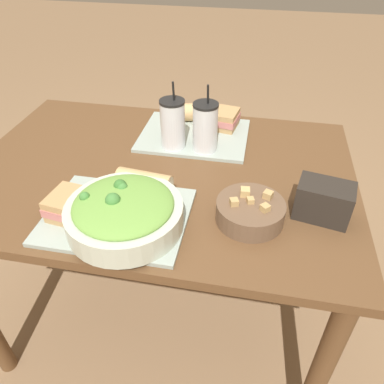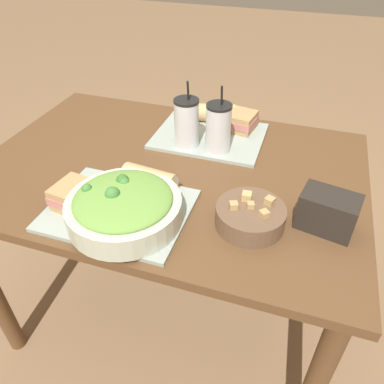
{
  "view_description": "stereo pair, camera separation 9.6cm",
  "coord_description": "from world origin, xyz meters",
  "px_view_note": "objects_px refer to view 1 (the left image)",
  "views": [
    {
      "loc": [
        0.29,
        -0.96,
        1.44
      ],
      "look_at": [
        0.15,
        -0.21,
        0.85
      ],
      "focal_mm": 35.0,
      "sensor_mm": 36.0,
      "label": 1
    },
    {
      "loc": [
        0.38,
        -0.93,
        1.44
      ],
      "look_at": [
        0.15,
        -0.21,
        0.85
      ],
      "focal_mm": 35.0,
      "sensor_mm": 36.0,
      "label": 2
    }
  ],
  "objects_px": {
    "baguette_near": "(145,183)",
    "chip_bag": "(324,201)",
    "sandwich_near": "(72,205)",
    "drink_cup_red": "(205,129)",
    "sandwich_far": "(222,118)",
    "soup_bowl": "(250,211)",
    "baguette_far": "(198,112)",
    "drink_cup_dark": "(173,125)",
    "salad_bowl": "(124,212)"
  },
  "relations": [
    {
      "from": "drink_cup_red",
      "to": "sandwich_far",
      "type": "bearing_deg",
      "value": 78.46
    },
    {
      "from": "baguette_near",
      "to": "drink_cup_dark",
      "type": "height_order",
      "value": "drink_cup_dark"
    },
    {
      "from": "soup_bowl",
      "to": "chip_bag",
      "type": "distance_m",
      "value": 0.2
    },
    {
      "from": "sandwich_near",
      "to": "chip_bag",
      "type": "xyz_separation_m",
      "value": [
        0.65,
        0.14,
        0.01
      ]
    },
    {
      "from": "baguette_near",
      "to": "baguette_far",
      "type": "bearing_deg",
      "value": -2.04
    },
    {
      "from": "baguette_far",
      "to": "drink_cup_dark",
      "type": "relative_size",
      "value": 0.67
    },
    {
      "from": "sandwich_near",
      "to": "salad_bowl",
      "type": "bearing_deg",
      "value": 2.99
    },
    {
      "from": "drink_cup_dark",
      "to": "sandwich_near",
      "type": "bearing_deg",
      "value": -114.33
    },
    {
      "from": "soup_bowl",
      "to": "drink_cup_dark",
      "type": "height_order",
      "value": "drink_cup_dark"
    },
    {
      "from": "drink_cup_red",
      "to": "chip_bag",
      "type": "xyz_separation_m",
      "value": [
        0.36,
        -0.26,
        -0.04
      ]
    },
    {
      "from": "soup_bowl",
      "to": "drink_cup_red",
      "type": "xyz_separation_m",
      "value": [
        -0.17,
        0.32,
        0.06
      ]
    },
    {
      "from": "sandwich_near",
      "to": "drink_cup_dark",
      "type": "xyz_separation_m",
      "value": [
        0.18,
        0.4,
        0.05
      ]
    },
    {
      "from": "baguette_far",
      "to": "sandwich_near",
      "type": "bearing_deg",
      "value": 145.14
    },
    {
      "from": "salad_bowl",
      "to": "sandwich_far",
      "type": "bearing_deg",
      "value": 73.49
    },
    {
      "from": "salad_bowl",
      "to": "drink_cup_red",
      "type": "distance_m",
      "value": 0.44
    },
    {
      "from": "baguette_far",
      "to": "chip_bag",
      "type": "height_order",
      "value": "chip_bag"
    },
    {
      "from": "baguette_near",
      "to": "chip_bag",
      "type": "relative_size",
      "value": 1.04
    },
    {
      "from": "salad_bowl",
      "to": "sandwich_far",
      "type": "distance_m",
      "value": 0.61
    },
    {
      "from": "soup_bowl",
      "to": "drink_cup_dark",
      "type": "bearing_deg",
      "value": 131.76
    },
    {
      "from": "baguette_far",
      "to": "drink_cup_dark",
      "type": "bearing_deg",
      "value": 152.42
    },
    {
      "from": "sandwich_far",
      "to": "drink_cup_red",
      "type": "height_order",
      "value": "drink_cup_red"
    },
    {
      "from": "baguette_near",
      "to": "sandwich_far",
      "type": "distance_m",
      "value": 0.47
    },
    {
      "from": "sandwich_near",
      "to": "drink_cup_red",
      "type": "bearing_deg",
      "value": 62.02
    },
    {
      "from": "salad_bowl",
      "to": "chip_bag",
      "type": "distance_m",
      "value": 0.52
    },
    {
      "from": "sandwich_near",
      "to": "drink_cup_dark",
      "type": "bearing_deg",
      "value": 73.61
    },
    {
      "from": "baguette_far",
      "to": "drink_cup_dark",
      "type": "height_order",
      "value": "drink_cup_dark"
    },
    {
      "from": "sandwich_far",
      "to": "chip_bag",
      "type": "bearing_deg",
      "value": -43.3
    },
    {
      "from": "baguette_near",
      "to": "sandwich_far",
      "type": "bearing_deg",
      "value": -14.13
    },
    {
      "from": "drink_cup_red",
      "to": "chip_bag",
      "type": "relative_size",
      "value": 1.45
    },
    {
      "from": "soup_bowl",
      "to": "drink_cup_dark",
      "type": "xyz_separation_m",
      "value": [
        -0.28,
        0.32,
        0.06
      ]
    },
    {
      "from": "soup_bowl",
      "to": "drink_cup_dark",
      "type": "distance_m",
      "value": 0.43
    },
    {
      "from": "soup_bowl",
      "to": "baguette_far",
      "type": "height_order",
      "value": "same"
    },
    {
      "from": "drink_cup_red",
      "to": "chip_bag",
      "type": "height_order",
      "value": "drink_cup_red"
    },
    {
      "from": "soup_bowl",
      "to": "chip_bag",
      "type": "xyz_separation_m",
      "value": [
        0.19,
        0.05,
        0.02
      ]
    },
    {
      "from": "soup_bowl",
      "to": "sandwich_far",
      "type": "xyz_separation_m",
      "value": [
        -0.14,
        0.49,
        0.01
      ]
    },
    {
      "from": "sandwich_far",
      "to": "baguette_far",
      "type": "bearing_deg",
      "value": 170.15
    },
    {
      "from": "drink_cup_dark",
      "to": "chip_bag",
      "type": "distance_m",
      "value": 0.54
    },
    {
      "from": "drink_cup_dark",
      "to": "baguette_far",
      "type": "bearing_deg",
      "value": 76.45
    },
    {
      "from": "baguette_near",
      "to": "sandwich_far",
      "type": "relative_size",
      "value": 1.25
    },
    {
      "from": "salad_bowl",
      "to": "drink_cup_red",
      "type": "xyz_separation_m",
      "value": [
        0.14,
        0.41,
        0.03
      ]
    },
    {
      "from": "baguette_far",
      "to": "drink_cup_red",
      "type": "xyz_separation_m",
      "value": [
        0.06,
        -0.21,
        0.04
      ]
    },
    {
      "from": "baguette_far",
      "to": "baguette_near",
      "type": "bearing_deg",
      "value": 157.62
    },
    {
      "from": "soup_bowl",
      "to": "baguette_near",
      "type": "xyz_separation_m",
      "value": [
        -0.3,
        0.05,
        0.01
      ]
    },
    {
      "from": "drink_cup_dark",
      "to": "baguette_near",
      "type": "bearing_deg",
      "value": -94.26
    },
    {
      "from": "soup_bowl",
      "to": "baguette_far",
      "type": "bearing_deg",
      "value": 114.07
    },
    {
      "from": "drink_cup_dark",
      "to": "drink_cup_red",
      "type": "relative_size",
      "value": 1.01
    },
    {
      "from": "drink_cup_dark",
      "to": "drink_cup_red",
      "type": "xyz_separation_m",
      "value": [
        0.11,
        0.0,
        -0.0
      ]
    },
    {
      "from": "sandwich_near",
      "to": "baguette_near",
      "type": "bearing_deg",
      "value": 47.28
    },
    {
      "from": "drink_cup_dark",
      "to": "drink_cup_red",
      "type": "bearing_deg",
      "value": 0.0
    },
    {
      "from": "sandwich_near",
      "to": "chip_bag",
      "type": "relative_size",
      "value": 0.81
    }
  ]
}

